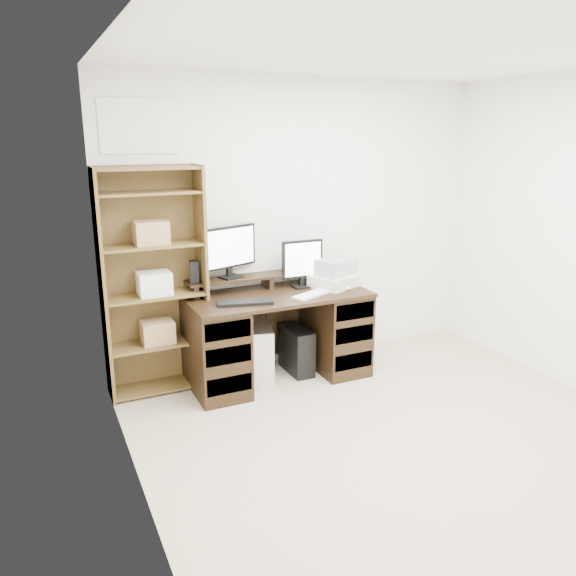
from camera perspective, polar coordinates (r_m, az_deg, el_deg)
room at (r=3.37m, az=16.43°, el=1.49°), size 3.54×4.04×2.54m
desk at (r=4.75m, az=-1.09°, el=-4.75°), size 1.50×0.70×0.75m
riser_shelf at (r=4.80m, az=-2.12°, el=1.13°), size 1.40×0.22×0.12m
monitor_wide at (r=4.65m, az=-6.02°, el=3.94°), size 0.52×0.22×0.43m
monitor_small at (r=4.79m, az=1.46°, el=2.69°), size 0.37×0.14×0.41m
speaker at (r=4.55m, az=-9.52°, el=1.63°), size 0.08×0.08×0.18m
keyboard_black at (r=4.37m, az=-4.40°, el=-1.46°), size 0.45×0.24×0.02m
keyboard_white at (r=4.59m, az=2.56°, el=-0.63°), size 0.41×0.27×0.02m
mouse at (r=4.76m, az=5.89°, el=-0.01°), size 0.09×0.07×0.03m
printer at (r=4.87m, az=4.87°, el=0.77°), size 0.50×0.45×0.10m
basket at (r=4.84m, az=4.90°, el=2.16°), size 0.39×0.33×0.14m
tower_silver at (r=4.77m, az=-3.10°, el=-6.53°), size 0.35×0.54×0.49m
tower_black at (r=4.93m, az=0.88°, el=-6.31°), size 0.17×0.40×0.40m
bookshelf at (r=4.51m, az=-13.50°, el=0.76°), size 0.80×0.30×1.80m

